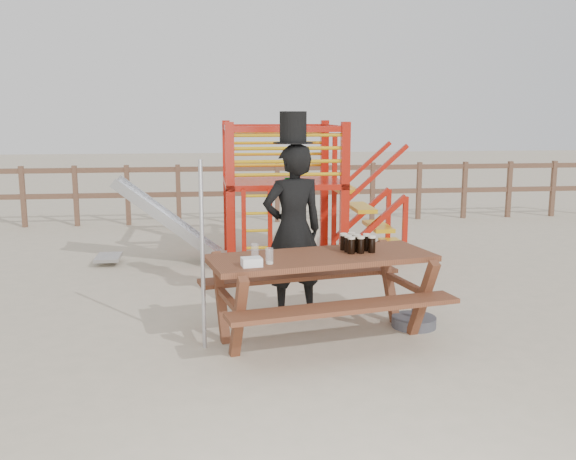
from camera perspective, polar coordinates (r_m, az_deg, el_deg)
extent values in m
plane|color=#BDAD93|center=(6.43, 1.37, -9.83)|extent=(60.00, 60.00, 0.00)
cube|color=brown|center=(13.05, -3.16, 5.48)|extent=(15.00, 0.06, 0.10)
cube|color=brown|center=(13.10, -3.14, 3.28)|extent=(15.00, 0.06, 0.10)
cube|color=brown|center=(13.56, -22.49, 2.74)|extent=(0.09, 0.09, 1.20)
cube|color=brown|center=(13.33, -18.34, 2.89)|extent=(0.09, 0.09, 1.20)
cube|color=brown|center=(13.17, -14.07, 3.02)|extent=(0.09, 0.09, 1.20)
cube|color=brown|center=(13.09, -9.71, 3.14)|extent=(0.09, 0.09, 1.20)
cube|color=brown|center=(13.08, -5.33, 3.24)|extent=(0.09, 0.09, 1.20)
cube|color=brown|center=(13.15, -0.96, 3.32)|extent=(0.09, 0.09, 1.20)
cube|color=brown|center=(13.29, 3.34, 3.38)|extent=(0.09, 0.09, 1.20)
cube|color=brown|center=(13.51, 7.52, 3.42)|extent=(0.09, 0.09, 1.20)
cube|color=brown|center=(13.79, 11.55, 3.44)|extent=(0.09, 0.09, 1.20)
cube|color=brown|center=(14.14, 15.40, 3.45)|extent=(0.09, 0.09, 1.20)
cube|color=brown|center=(14.55, 19.05, 3.44)|extent=(0.09, 0.09, 1.20)
cube|color=brown|center=(15.02, 22.49, 3.42)|extent=(0.09, 0.09, 1.20)
cube|color=#AC180B|center=(8.85, -5.13, 2.74)|extent=(0.12, 0.12, 2.10)
cube|color=#AC180B|center=(9.05, 5.06, 2.91)|extent=(0.12, 0.12, 2.10)
cube|color=#AC180B|center=(10.44, -5.45, 3.91)|extent=(0.12, 0.12, 2.10)
cube|color=#AC180B|center=(10.61, 3.24, 4.04)|extent=(0.12, 0.12, 2.10)
cube|color=#AC180B|center=(9.69, -0.57, 4.34)|extent=(1.72, 1.72, 0.08)
cube|color=#AC180B|center=(8.84, 0.02, 8.95)|extent=(1.60, 0.08, 0.08)
cube|color=#AC180B|center=(10.43, -1.09, 9.18)|extent=(1.60, 0.08, 0.08)
cube|color=#AC180B|center=(9.58, -5.40, 9.02)|extent=(0.08, 1.60, 0.08)
cube|color=#AC180B|center=(9.76, 4.15, 9.07)|extent=(0.08, 1.60, 0.08)
cylinder|color=gold|center=(8.88, 0.02, 4.95)|extent=(1.50, 0.05, 0.05)
cylinder|color=gold|center=(10.46, -1.07, 5.78)|extent=(1.50, 0.05, 0.05)
cylinder|color=gold|center=(8.86, 0.02, 6.11)|extent=(1.50, 0.05, 0.05)
cylinder|color=gold|center=(10.45, -1.08, 6.76)|extent=(1.50, 0.05, 0.05)
cylinder|color=gold|center=(8.85, 0.02, 7.27)|extent=(1.50, 0.05, 0.05)
cylinder|color=gold|center=(10.44, -1.08, 7.75)|extent=(1.50, 0.05, 0.05)
cylinder|color=gold|center=(8.84, 0.02, 8.43)|extent=(1.50, 0.05, 0.05)
cylinder|color=gold|center=(10.43, -1.09, 8.74)|extent=(1.50, 0.05, 0.05)
cube|color=#AC180B|center=(8.78, -3.94, -0.27)|extent=(0.06, 0.06, 1.20)
cube|color=#AC180B|center=(8.81, -1.60, -0.22)|extent=(0.06, 0.06, 1.20)
cylinder|color=gold|center=(8.89, -2.74, -3.10)|extent=(0.36, 0.04, 0.04)
cylinder|color=gold|center=(8.84, -2.76, -1.59)|extent=(0.36, 0.04, 0.04)
cylinder|color=gold|center=(8.79, -2.77, -0.06)|extent=(0.36, 0.04, 0.04)
cylinder|color=gold|center=(8.75, -2.79, 1.49)|extent=(0.36, 0.04, 0.04)
cylinder|color=gold|center=(8.72, -2.80, 3.05)|extent=(0.36, 0.04, 0.04)
cube|color=gold|center=(9.85, 4.94, 3.70)|extent=(0.30, 0.90, 0.06)
cube|color=gold|center=(9.95, 6.49, 2.00)|extent=(0.30, 0.90, 0.06)
cube|color=gold|center=(10.07, 8.00, 0.33)|extent=(0.30, 0.90, 0.06)
cube|color=gold|center=(10.20, 9.48, -1.29)|extent=(0.30, 0.90, 0.06)
cube|color=#AC180B|center=(9.58, 7.79, 0.55)|extent=(0.95, 0.08, 0.86)
cube|color=#AC180B|center=(10.44, 6.53, 1.39)|extent=(0.95, 0.08, 0.86)
cube|color=#B1B3B8|center=(9.72, -10.57, 0.73)|extent=(1.53, 0.55, 1.21)
cube|color=#B1B3B8|center=(9.45, -10.67, 0.70)|extent=(1.58, 0.04, 1.28)
cube|color=#B1B3B8|center=(9.98, -10.49, 1.22)|extent=(1.58, 0.04, 1.28)
cube|color=#B1B3B8|center=(9.92, -15.67, -2.35)|extent=(0.35, 0.55, 0.05)
cube|color=brown|center=(6.29, 2.98, -2.49)|extent=(2.31, 1.24, 0.05)
cube|color=brown|center=(5.84, 5.14, -6.89)|extent=(2.21, 0.74, 0.04)
cube|color=brown|center=(6.92, 1.12, -4.09)|extent=(2.21, 0.74, 0.04)
cube|color=brown|center=(6.13, -5.25, -7.00)|extent=(0.35, 1.31, 0.79)
cube|color=brown|center=(6.79, 10.33, -5.41)|extent=(0.35, 1.31, 0.79)
imported|color=black|center=(7.05, 0.44, -0.01)|extent=(0.78, 0.60, 1.90)
cube|color=#0B8119|center=(7.16, 0.01, 1.99)|extent=(0.08, 0.04, 0.44)
cylinder|color=black|center=(6.94, 0.46, 7.76)|extent=(0.43, 0.43, 0.01)
cylinder|color=black|center=(6.94, 0.46, 9.17)|extent=(0.29, 0.29, 0.33)
cube|color=white|center=(7.07, 0.03, 10.13)|extent=(0.15, 0.04, 0.04)
cylinder|color=#B2B2B7|center=(6.06, -7.61, -2.31)|extent=(0.04, 0.04, 1.80)
cylinder|color=#3E3D43|center=(6.95, 11.12, -8.00)|extent=(0.47, 0.47, 0.11)
cylinder|color=#3E3D43|center=(6.92, 11.15, -7.23)|extent=(0.05, 0.05, 0.09)
cube|color=white|center=(5.83, -3.25, -2.85)|extent=(0.20, 0.16, 0.08)
cylinder|color=black|center=(6.35, 5.64, -1.45)|extent=(0.07, 0.07, 0.15)
cylinder|color=beige|center=(6.34, 5.65, -0.69)|extent=(0.07, 0.07, 0.02)
cylinder|color=black|center=(6.39, 6.48, -1.41)|extent=(0.07, 0.07, 0.15)
cylinder|color=beige|center=(6.37, 6.49, -0.65)|extent=(0.07, 0.07, 0.02)
cylinder|color=black|center=(6.43, 7.46, -1.35)|extent=(0.07, 0.07, 0.15)
cylinder|color=beige|center=(6.41, 7.48, -0.60)|extent=(0.07, 0.07, 0.02)
cylinder|color=black|center=(6.43, 5.36, -1.31)|extent=(0.07, 0.07, 0.15)
cylinder|color=beige|center=(6.41, 5.37, -0.55)|extent=(0.07, 0.07, 0.02)
cylinder|color=black|center=(6.47, 6.13, -1.24)|extent=(0.07, 0.07, 0.15)
cylinder|color=beige|center=(6.46, 6.15, -0.49)|extent=(0.07, 0.07, 0.02)
cylinder|color=black|center=(6.52, 7.00, -1.18)|extent=(0.07, 0.07, 0.15)
cylinder|color=beige|center=(6.50, 7.02, -0.44)|extent=(0.07, 0.07, 0.02)
cylinder|color=black|center=(6.52, 4.98, -1.13)|extent=(0.07, 0.07, 0.15)
cylinder|color=beige|center=(6.51, 4.99, -0.39)|extent=(0.07, 0.07, 0.02)
cylinder|color=black|center=(6.58, 5.66, -1.04)|extent=(0.07, 0.07, 0.15)
cylinder|color=beige|center=(6.56, 5.68, -0.31)|extent=(0.07, 0.07, 0.02)
cylinder|color=silver|center=(5.91, -1.66, -2.31)|extent=(0.07, 0.07, 0.15)
cylinder|color=beige|center=(5.92, -1.66, -2.93)|extent=(0.07, 0.07, 0.02)
cylinder|color=silver|center=(6.11, -2.97, -1.90)|extent=(0.07, 0.07, 0.15)
cylinder|color=beige|center=(6.12, -2.96, -2.49)|extent=(0.07, 0.07, 0.02)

